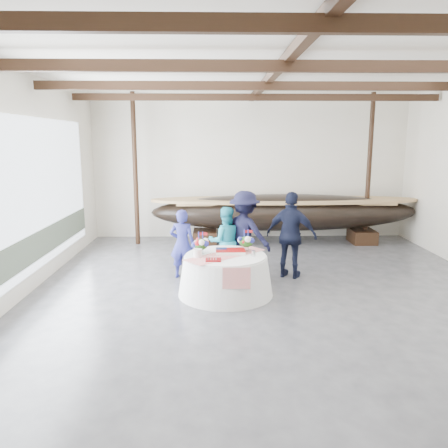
{
  "coord_description": "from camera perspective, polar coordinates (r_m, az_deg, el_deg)",
  "views": [
    {
      "loc": [
        -1.15,
        -8.07,
        3.13
      ],
      "look_at": [
        -0.93,
        1.9,
        1.2
      ],
      "focal_mm": 35.0,
      "sensor_mm": 36.0,
      "label": 1
    }
  ],
  "objects": [
    {
      "name": "open_bay",
      "position": [
        9.92,
        -23.79,
        2.45
      ],
      "size": [
        0.03,
        7.0,
        3.2
      ],
      "color": "silver",
      "rests_on": "ground"
    },
    {
      "name": "wall_back",
      "position": [
        14.15,
        3.42,
        7.35
      ],
      "size": [
        10.0,
        0.02,
        4.5
      ],
      "primitive_type": "cube",
      "color": "silver",
      "rests_on": "ground"
    },
    {
      "name": "pavilion_structure",
      "position": [
        9.04,
        6.31,
        16.42
      ],
      "size": [
        9.8,
        11.76,
        4.5
      ],
      "color": "black",
      "rests_on": "ground"
    },
    {
      "name": "banquet_table",
      "position": [
        9.0,
        0.2,
        -6.63
      ],
      "size": [
        1.94,
        1.94,
        0.83
      ],
      "color": "white",
      "rests_on": "ground"
    },
    {
      "name": "wall_left",
      "position": [
        8.98,
        -26.7,
        4.15
      ],
      "size": [
        0.02,
        12.0,
        4.5
      ],
      "primitive_type": "cube",
      "color": "silver",
      "rests_on": "ground"
    },
    {
      "name": "longboat_display",
      "position": [
        13.42,
        7.91,
        1.57
      ],
      "size": [
        8.1,
        1.62,
        1.52
      ],
      "color": "black",
      "rests_on": "ground"
    },
    {
      "name": "guest_man_right",
      "position": [
        10.06,
        8.79,
        -1.45
      ],
      "size": [
        1.26,
        0.94,
        1.99
      ],
      "primitive_type": "imported",
      "rotation": [
        0.0,
        0.0,
        2.69
      ],
      "color": "black",
      "rests_on": "ground"
    },
    {
      "name": "guest_woman_blue",
      "position": [
        10.01,
        -5.47,
        -2.6
      ],
      "size": [
        0.63,
        0.46,
        1.59
      ],
      "primitive_type": "imported",
      "rotation": [
        0.0,
        0.0,
        2.99
      ],
      "color": "navy",
      "rests_on": "ground"
    },
    {
      "name": "wall_front",
      "position": [
        2.53,
        26.44,
        -10.59
      ],
      "size": [
        10.0,
        0.02,
        4.5
      ],
      "primitive_type": "cube",
      "color": "silver",
      "rests_on": "ground"
    },
    {
      "name": "guest_woman_teal",
      "position": [
        10.13,
        0.17,
        -2.29
      ],
      "size": [
        0.83,
        0.67,
        1.62
      ],
      "primitive_type": "imported",
      "rotation": [
        0.0,
        0.0,
        3.21
      ],
      "color": "teal",
      "rests_on": "ground"
    },
    {
      "name": "tabletop_items",
      "position": [
        8.99,
        -0.26,
        -2.9
      ],
      "size": [
        1.71,
        1.59,
        0.4
      ],
      "color": "red",
      "rests_on": "banquet_table"
    },
    {
      "name": "guest_man_left",
      "position": [
        10.18,
        2.71,
        -1.21
      ],
      "size": [
        1.47,
        1.31,
        1.98
      ],
      "primitive_type": "imported",
      "rotation": [
        0.0,
        0.0,
        2.57
      ],
      "color": "black",
      "rests_on": "ground"
    },
    {
      "name": "floor",
      "position": [
        8.73,
        6.49,
        -10.14
      ],
      "size": [
        10.0,
        12.0,
        0.01
      ],
      "primitive_type": "cube",
      "color": "#3D3D42",
      "rests_on": "ground"
    },
    {
      "name": "ceiling",
      "position": [
        8.27,
        7.21,
        20.4
      ],
      "size": [
        10.0,
        12.0,
        0.01
      ],
      "primitive_type": "cube",
      "color": "white",
      "rests_on": "wall_back"
    }
  ]
}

